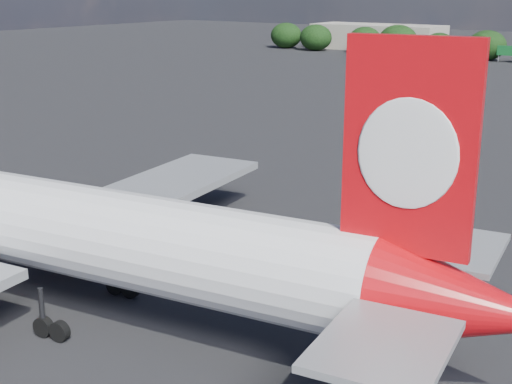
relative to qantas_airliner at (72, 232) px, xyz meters
The scene contains 4 objects.
ground 55.81m from the qantas_airliner, 97.19° to the left, with size 500.00×500.00×0.00m, color black.
qantas_airliner is the anchor object (origin of this frame).
terminal_building 200.46m from the qantas_airliner, 111.03° to the left, with size 42.00×16.00×8.00m.
highway_sign 172.92m from the qantas_airliner, 98.30° to the left, with size 6.00×0.30×4.50m.
Camera 1 is at (40.81, -22.45, 20.39)m, focal length 50.00 mm.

